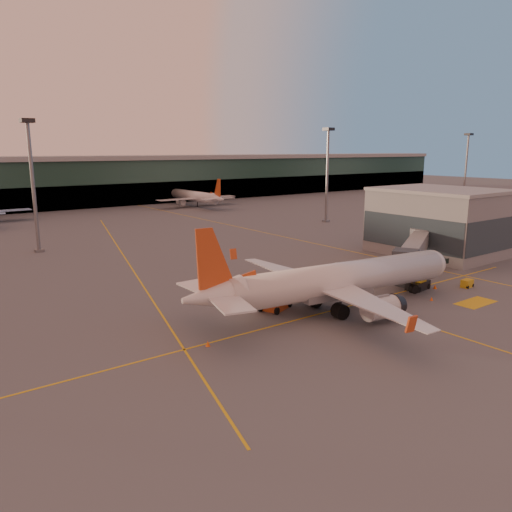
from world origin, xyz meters
TOP-DOWN VIEW (x-y plane):
  - ground at (0.00, 0.00)m, footprint 600.00×600.00m
  - taxi_markings at (-7.32, 44.49)m, footprint 100.12×173.00m
  - terminal at (0.00, 141.79)m, footprint 400.00×20.00m
  - gate_building at (41.93, 17.93)m, footprint 18.40×22.40m
  - mast_west_near at (-20.00, 66.00)m, footprint 2.40×2.40m
  - mast_east_near at (55.00, 62.00)m, footprint 2.40×2.40m
  - mast_east_far at (130.00, 66.00)m, footprint 2.40×2.40m
  - main_airplane at (0.20, 4.80)m, footprint 39.39×35.61m
  - jet_bridge at (25.69, 11.28)m, footprint 23.07×14.87m
  - catering_truck at (-5.29, 9.59)m, footprint 6.13×4.43m
  - gpu_cart at (24.08, 0.91)m, footprint 2.09×1.38m
  - pushback_tug at (17.24, 4.50)m, footprint 4.07×2.55m
  - cone_nose at (19.58, 3.23)m, footprint 0.50×0.50m
  - cone_tail at (-18.32, 4.35)m, footprint 0.46×0.46m
  - cone_wing_left at (-0.79, 22.50)m, footprint 0.39×0.39m
  - cone_fwd at (14.14, 0.08)m, footprint 0.40×0.40m

SIDE VIEW (x-z plane):
  - ground at x=0.00m, z-range 0.00..0.00m
  - taxi_markings at x=-7.32m, z-range 0.00..0.01m
  - cone_wing_left at x=-0.79m, z-range -0.01..0.48m
  - cone_fwd at x=14.14m, z-range -0.01..0.49m
  - cone_tail at x=-18.32m, z-range -0.01..0.57m
  - cone_nose at x=19.58m, z-range -0.01..0.62m
  - gpu_cart at x=24.08m, z-range -0.01..1.15m
  - pushback_tug at x=17.24m, z-range -0.19..1.79m
  - catering_truck at x=-5.29m, z-range 0.30..4.66m
  - main_airplane at x=0.20m, z-range -2.08..9.81m
  - jet_bridge at x=25.69m, z-range 1.13..7.01m
  - gate_building at x=41.93m, z-range -0.01..12.59m
  - terminal at x=0.00m, z-range -0.04..17.56m
  - mast_west_near at x=-20.00m, z-range 2.06..27.66m
  - mast_east_near at x=55.00m, z-range 2.06..27.66m
  - mast_east_far at x=130.00m, z-range 2.06..27.66m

